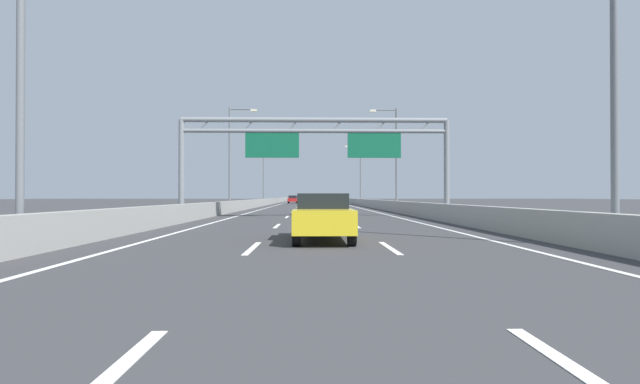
% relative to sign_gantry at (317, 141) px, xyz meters
% --- Properties ---
extents(ground_plane, '(260.00, 260.00, 0.00)m').
position_rel_sign_gantry_xyz_m(ground_plane, '(-0.12, 70.08, -4.84)').
color(ground_plane, '#38383A').
extents(lane_dash_left_1, '(0.16, 3.00, 0.01)m').
position_rel_sign_gantry_xyz_m(lane_dash_left_1, '(-1.92, -17.42, -4.84)').
color(lane_dash_left_1, white).
rests_on(lane_dash_left_1, ground_plane).
extents(lane_dash_left_2, '(0.16, 3.00, 0.01)m').
position_rel_sign_gantry_xyz_m(lane_dash_left_2, '(-1.92, -8.42, -4.84)').
color(lane_dash_left_2, white).
rests_on(lane_dash_left_2, ground_plane).
extents(lane_dash_left_3, '(0.16, 3.00, 0.01)m').
position_rel_sign_gantry_xyz_m(lane_dash_left_3, '(-1.92, 0.58, -4.84)').
color(lane_dash_left_3, white).
rests_on(lane_dash_left_3, ground_plane).
extents(lane_dash_left_4, '(0.16, 3.00, 0.01)m').
position_rel_sign_gantry_xyz_m(lane_dash_left_4, '(-1.92, 9.58, -4.84)').
color(lane_dash_left_4, white).
rests_on(lane_dash_left_4, ground_plane).
extents(lane_dash_left_5, '(0.16, 3.00, 0.01)m').
position_rel_sign_gantry_xyz_m(lane_dash_left_5, '(-1.92, 18.58, -4.84)').
color(lane_dash_left_5, white).
rests_on(lane_dash_left_5, ground_plane).
extents(lane_dash_left_6, '(0.16, 3.00, 0.01)m').
position_rel_sign_gantry_xyz_m(lane_dash_left_6, '(-1.92, 27.58, -4.84)').
color(lane_dash_left_6, white).
rests_on(lane_dash_left_6, ground_plane).
extents(lane_dash_left_7, '(0.16, 3.00, 0.01)m').
position_rel_sign_gantry_xyz_m(lane_dash_left_7, '(-1.92, 36.58, -4.84)').
color(lane_dash_left_7, white).
rests_on(lane_dash_left_7, ground_plane).
extents(lane_dash_left_8, '(0.16, 3.00, 0.01)m').
position_rel_sign_gantry_xyz_m(lane_dash_left_8, '(-1.92, 45.58, -4.84)').
color(lane_dash_left_8, white).
rests_on(lane_dash_left_8, ground_plane).
extents(lane_dash_left_9, '(0.16, 3.00, 0.01)m').
position_rel_sign_gantry_xyz_m(lane_dash_left_9, '(-1.92, 54.58, -4.84)').
color(lane_dash_left_9, white).
rests_on(lane_dash_left_9, ground_plane).
extents(lane_dash_left_10, '(0.16, 3.00, 0.01)m').
position_rel_sign_gantry_xyz_m(lane_dash_left_10, '(-1.92, 63.58, -4.84)').
color(lane_dash_left_10, white).
rests_on(lane_dash_left_10, ground_plane).
extents(lane_dash_left_11, '(0.16, 3.00, 0.01)m').
position_rel_sign_gantry_xyz_m(lane_dash_left_11, '(-1.92, 72.58, -4.84)').
color(lane_dash_left_11, white).
rests_on(lane_dash_left_11, ground_plane).
extents(lane_dash_left_12, '(0.16, 3.00, 0.01)m').
position_rel_sign_gantry_xyz_m(lane_dash_left_12, '(-1.92, 81.58, -4.84)').
color(lane_dash_left_12, white).
rests_on(lane_dash_left_12, ground_plane).
extents(lane_dash_left_13, '(0.16, 3.00, 0.01)m').
position_rel_sign_gantry_xyz_m(lane_dash_left_13, '(-1.92, 90.58, -4.84)').
color(lane_dash_left_13, white).
rests_on(lane_dash_left_13, ground_plane).
extents(lane_dash_left_14, '(0.16, 3.00, 0.01)m').
position_rel_sign_gantry_xyz_m(lane_dash_left_14, '(-1.92, 99.58, -4.84)').
color(lane_dash_left_14, white).
rests_on(lane_dash_left_14, ground_plane).
extents(lane_dash_left_15, '(0.16, 3.00, 0.01)m').
position_rel_sign_gantry_xyz_m(lane_dash_left_15, '(-1.92, 108.58, -4.84)').
color(lane_dash_left_15, white).
rests_on(lane_dash_left_15, ground_plane).
extents(lane_dash_left_16, '(0.16, 3.00, 0.01)m').
position_rel_sign_gantry_xyz_m(lane_dash_left_16, '(-1.92, 117.58, -4.84)').
color(lane_dash_left_16, white).
rests_on(lane_dash_left_16, ground_plane).
extents(lane_dash_left_17, '(0.16, 3.00, 0.01)m').
position_rel_sign_gantry_xyz_m(lane_dash_left_17, '(-1.92, 126.58, -4.84)').
color(lane_dash_left_17, white).
rests_on(lane_dash_left_17, ground_plane).
extents(lane_dash_right_1, '(0.16, 3.00, 0.01)m').
position_rel_sign_gantry_xyz_m(lane_dash_right_1, '(1.68, -17.42, -4.84)').
color(lane_dash_right_1, white).
rests_on(lane_dash_right_1, ground_plane).
extents(lane_dash_right_2, '(0.16, 3.00, 0.01)m').
position_rel_sign_gantry_xyz_m(lane_dash_right_2, '(1.68, -8.42, -4.84)').
color(lane_dash_right_2, white).
rests_on(lane_dash_right_2, ground_plane).
extents(lane_dash_right_3, '(0.16, 3.00, 0.01)m').
position_rel_sign_gantry_xyz_m(lane_dash_right_3, '(1.68, 0.58, -4.84)').
color(lane_dash_right_3, white).
rests_on(lane_dash_right_3, ground_plane).
extents(lane_dash_right_4, '(0.16, 3.00, 0.01)m').
position_rel_sign_gantry_xyz_m(lane_dash_right_4, '(1.68, 9.58, -4.84)').
color(lane_dash_right_4, white).
rests_on(lane_dash_right_4, ground_plane).
extents(lane_dash_right_5, '(0.16, 3.00, 0.01)m').
position_rel_sign_gantry_xyz_m(lane_dash_right_5, '(1.68, 18.58, -4.84)').
color(lane_dash_right_5, white).
rests_on(lane_dash_right_5, ground_plane).
extents(lane_dash_right_6, '(0.16, 3.00, 0.01)m').
position_rel_sign_gantry_xyz_m(lane_dash_right_6, '(1.68, 27.58, -4.84)').
color(lane_dash_right_6, white).
rests_on(lane_dash_right_6, ground_plane).
extents(lane_dash_right_7, '(0.16, 3.00, 0.01)m').
position_rel_sign_gantry_xyz_m(lane_dash_right_7, '(1.68, 36.58, -4.84)').
color(lane_dash_right_7, white).
rests_on(lane_dash_right_7, ground_plane).
extents(lane_dash_right_8, '(0.16, 3.00, 0.01)m').
position_rel_sign_gantry_xyz_m(lane_dash_right_8, '(1.68, 45.58, -4.84)').
color(lane_dash_right_8, white).
rests_on(lane_dash_right_8, ground_plane).
extents(lane_dash_right_9, '(0.16, 3.00, 0.01)m').
position_rel_sign_gantry_xyz_m(lane_dash_right_9, '(1.68, 54.58, -4.84)').
color(lane_dash_right_9, white).
rests_on(lane_dash_right_9, ground_plane).
extents(lane_dash_right_10, '(0.16, 3.00, 0.01)m').
position_rel_sign_gantry_xyz_m(lane_dash_right_10, '(1.68, 63.58, -4.84)').
color(lane_dash_right_10, white).
rests_on(lane_dash_right_10, ground_plane).
extents(lane_dash_right_11, '(0.16, 3.00, 0.01)m').
position_rel_sign_gantry_xyz_m(lane_dash_right_11, '(1.68, 72.58, -4.84)').
color(lane_dash_right_11, white).
rests_on(lane_dash_right_11, ground_plane).
extents(lane_dash_right_12, '(0.16, 3.00, 0.01)m').
position_rel_sign_gantry_xyz_m(lane_dash_right_12, '(1.68, 81.58, -4.84)').
color(lane_dash_right_12, white).
rests_on(lane_dash_right_12, ground_plane).
extents(lane_dash_right_13, '(0.16, 3.00, 0.01)m').
position_rel_sign_gantry_xyz_m(lane_dash_right_13, '(1.68, 90.58, -4.84)').
color(lane_dash_right_13, white).
rests_on(lane_dash_right_13, ground_plane).
extents(lane_dash_right_14, '(0.16, 3.00, 0.01)m').
position_rel_sign_gantry_xyz_m(lane_dash_right_14, '(1.68, 99.58, -4.84)').
color(lane_dash_right_14, white).
rests_on(lane_dash_right_14, ground_plane).
extents(lane_dash_right_15, '(0.16, 3.00, 0.01)m').
position_rel_sign_gantry_xyz_m(lane_dash_right_15, '(1.68, 108.58, -4.84)').
color(lane_dash_right_15, white).
rests_on(lane_dash_right_15, ground_plane).
extents(lane_dash_right_16, '(0.16, 3.00, 0.01)m').
position_rel_sign_gantry_xyz_m(lane_dash_right_16, '(1.68, 117.58, -4.84)').
color(lane_dash_right_16, white).
rests_on(lane_dash_right_16, ground_plane).
extents(lane_dash_right_17, '(0.16, 3.00, 0.01)m').
position_rel_sign_gantry_xyz_m(lane_dash_right_17, '(1.68, 126.58, -4.84)').
color(lane_dash_right_17, white).
rests_on(lane_dash_right_17, ground_plane).
extents(edge_line_left, '(0.16, 176.00, 0.01)m').
position_rel_sign_gantry_xyz_m(edge_line_left, '(-5.37, 58.08, -4.84)').
color(edge_line_left, white).
rests_on(edge_line_left, ground_plane).
extents(edge_line_right, '(0.16, 176.00, 0.01)m').
position_rel_sign_gantry_xyz_m(edge_line_right, '(5.13, 58.08, -4.84)').
color(edge_line_right, white).
rests_on(edge_line_right, ground_plane).
extents(barrier_left, '(0.45, 220.00, 0.95)m').
position_rel_sign_gantry_xyz_m(barrier_left, '(-7.02, 80.08, -4.37)').
color(barrier_left, '#9E9E99').
rests_on(barrier_left, ground_plane).
extents(barrier_right, '(0.45, 220.00, 0.95)m').
position_rel_sign_gantry_xyz_m(barrier_right, '(6.78, 80.08, -4.37)').
color(barrier_right, '#9E9E99').
rests_on(barrier_right, ground_plane).
extents(sign_gantry, '(17.23, 0.36, 6.36)m').
position_rel_sign_gantry_xyz_m(sign_gantry, '(0.00, 0.00, 0.00)').
color(sign_gantry, gray).
rests_on(sign_gantry, ground_plane).
extents(streetlamp_left_near, '(2.58, 0.28, 9.50)m').
position_rel_sign_gantry_xyz_m(streetlamp_left_near, '(-7.59, -17.60, 0.55)').
color(streetlamp_left_near, slate).
rests_on(streetlamp_left_near, ground_plane).
extents(streetlamp_right_near, '(2.58, 0.28, 9.50)m').
position_rel_sign_gantry_xyz_m(streetlamp_right_near, '(7.34, -17.60, 0.55)').
color(streetlamp_right_near, slate).
rests_on(streetlamp_right_near, ground_plane).
extents(streetlamp_left_mid, '(2.58, 0.28, 9.50)m').
position_rel_sign_gantry_xyz_m(streetlamp_left_mid, '(-7.59, 13.39, 0.55)').
color(streetlamp_left_mid, slate).
rests_on(streetlamp_left_mid, ground_plane).
extents(streetlamp_right_mid, '(2.58, 0.28, 9.50)m').
position_rel_sign_gantry_xyz_m(streetlamp_right_mid, '(7.34, 13.39, 0.55)').
color(streetlamp_right_mid, slate).
rests_on(streetlamp_right_mid, ground_plane).
extents(streetlamp_left_far, '(2.58, 0.28, 9.50)m').
position_rel_sign_gantry_xyz_m(streetlamp_left_far, '(-7.59, 44.39, 0.55)').
color(streetlamp_left_far, slate).
rests_on(streetlamp_left_far, ground_plane).
extents(streetlamp_right_far, '(2.58, 0.28, 9.50)m').
position_rel_sign_gantry_xyz_m(streetlamp_right_far, '(7.34, 44.39, 0.55)').
color(streetlamp_right_far, slate).
rests_on(streetlamp_right_far, ground_plane).
extents(black_car, '(1.76, 4.51, 1.46)m').
position_rel_sign_gantry_xyz_m(black_car, '(-3.57, 101.88, -4.09)').
color(black_car, black).
rests_on(black_car, ground_plane).
extents(blue_car, '(1.88, 4.31, 1.39)m').
position_rel_sign_gantry_xyz_m(blue_car, '(0.04, 48.14, -4.13)').
color(blue_car, '#2347AD').
rests_on(blue_car, ground_plane).
extents(orange_car, '(1.87, 4.52, 1.56)m').
position_rel_sign_gantry_xyz_m(orange_car, '(-0.10, 5.18, -4.05)').
color(orange_car, orange).
rests_on(orange_car, ground_plane).
extents(red_car, '(1.73, 4.26, 1.46)m').
position_rel_sign_gantry_xyz_m(red_car, '(-3.76, 58.56, -4.10)').
color(red_car, red).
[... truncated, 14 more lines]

